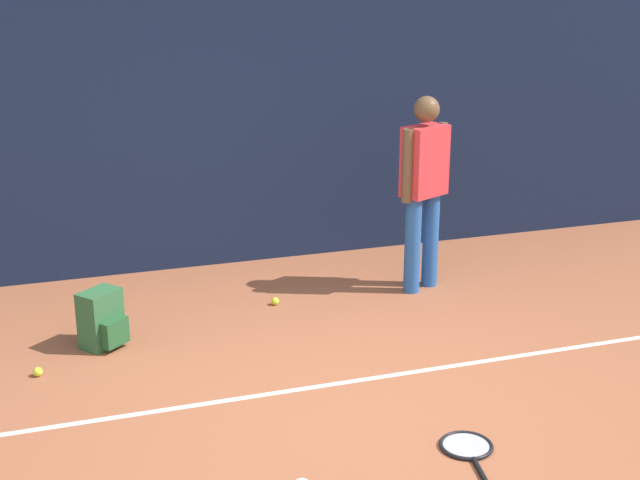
% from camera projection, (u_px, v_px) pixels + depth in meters
% --- Properties ---
extents(ground_plane, '(12.00, 12.00, 0.00)m').
position_uv_depth(ground_plane, '(339.00, 403.00, 5.70)').
color(ground_plane, '#9E5638').
extents(back_fence, '(10.00, 0.10, 2.65)m').
position_uv_depth(back_fence, '(232.00, 125.00, 8.02)').
color(back_fence, '#141E38').
rests_on(back_fence, ground).
extents(court_line, '(9.00, 0.05, 0.00)m').
position_uv_depth(court_line, '(327.00, 385.00, 5.93)').
color(court_line, white).
rests_on(court_line, ground).
extents(tennis_player, '(0.49, 0.37, 1.70)m').
position_uv_depth(tennis_player, '(424.00, 182.00, 7.42)').
color(tennis_player, '#2659A5').
rests_on(tennis_player, ground).
extents(tennis_racket, '(0.38, 0.63, 0.03)m').
position_uv_depth(tennis_racket, '(468.00, 448.00, 5.15)').
color(tennis_racket, black).
rests_on(tennis_racket, ground).
extents(backpack, '(0.38, 0.38, 0.44)m').
position_uv_depth(backpack, '(102.00, 320.00, 6.48)').
color(backpack, '#2D6038').
rests_on(backpack, ground).
extents(tennis_ball_near_player, '(0.07, 0.07, 0.07)m').
position_uv_depth(tennis_ball_near_player, '(275.00, 301.00, 7.32)').
color(tennis_ball_near_player, '#CCE033').
rests_on(tennis_ball_near_player, ground).
extents(tennis_ball_by_fence, '(0.07, 0.07, 0.07)m').
position_uv_depth(tennis_ball_by_fence, '(38.00, 372.00, 6.06)').
color(tennis_ball_by_fence, '#CCE033').
rests_on(tennis_ball_by_fence, ground).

